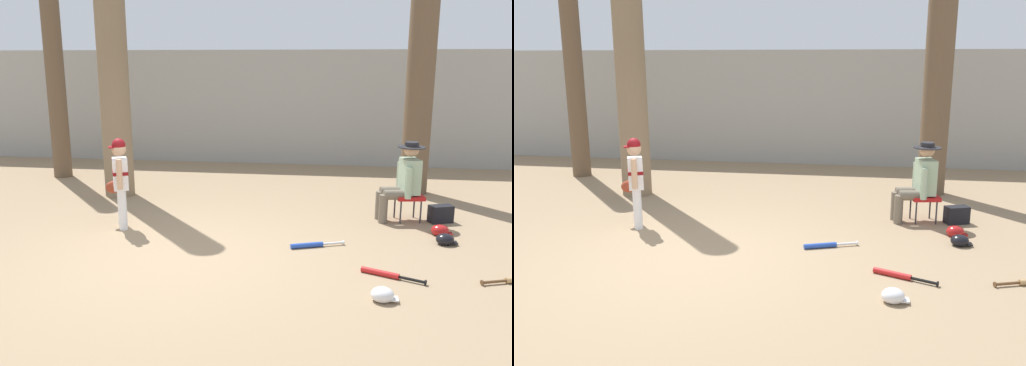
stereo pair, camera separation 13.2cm
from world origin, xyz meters
TOP-DOWN VIEW (x-y plane):
  - ground_plane at (0.00, 0.00)m, footprint 60.00×60.00m
  - concrete_back_wall at (0.00, 6.42)m, footprint 18.00×0.36m
  - tree_near_player at (-1.94, 2.92)m, footprint 0.85×0.85m
  - tree_behind_spectator at (3.31, 3.83)m, footprint 0.72×0.72m
  - young_ballplayer at (-1.17, 1.10)m, footprint 0.47×0.55m
  - folding_stool at (2.97, 2.02)m, footprint 0.46×0.46m
  - seated_spectator at (2.87, 2.00)m, footprint 0.68×0.54m
  - handbag_beside_stool at (3.45, 1.99)m, footprint 0.38×0.28m
  - tree_far_left at (-3.73, 4.25)m, footprint 0.55×0.55m
  - bat_red_barrel at (2.43, -0.21)m, footprint 0.69×0.35m
  - bat_blue_youth at (1.58, 0.63)m, footprint 0.70×0.31m
  - batting_helmet_white at (2.35, -0.84)m, footprint 0.28×0.21m
  - batting_helmet_red at (3.33, 1.37)m, footprint 0.28×0.22m
  - batting_helmet_black at (3.32, 0.99)m, footprint 0.28×0.21m

SIDE VIEW (x-z plane):
  - ground_plane at x=0.00m, z-range 0.00..0.00m
  - bat_red_barrel at x=2.43m, z-range 0.00..0.07m
  - bat_blue_youth at x=1.58m, z-range 0.00..0.07m
  - batting_helmet_black at x=3.32m, z-range -0.01..0.15m
  - batting_helmet_white at x=2.35m, z-range -0.01..0.15m
  - batting_helmet_red at x=3.33m, z-range -0.01..0.15m
  - handbag_beside_stool at x=3.45m, z-range 0.00..0.26m
  - folding_stool at x=2.97m, z-range 0.16..0.57m
  - seated_spectator at x=2.87m, z-range 0.04..1.24m
  - young_ballplayer at x=-1.17m, z-range 0.09..1.40m
  - concrete_back_wall at x=0.00m, z-range 0.00..2.60m
  - tree_behind_spectator at x=3.31m, z-range -0.35..4.08m
  - tree_far_left at x=-3.73m, z-range -0.28..4.77m
  - tree_near_player at x=-1.94m, z-range -0.44..5.06m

